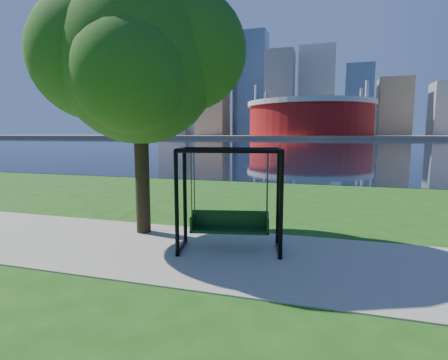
% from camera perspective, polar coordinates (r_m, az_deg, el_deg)
% --- Properties ---
extents(ground, '(900.00, 900.00, 0.00)m').
position_cam_1_polar(ground, '(8.86, -0.16, -10.99)').
color(ground, '#1E5114').
rests_on(ground, ground).
extents(path, '(120.00, 4.00, 0.03)m').
position_cam_1_polar(path, '(8.40, -1.17, -11.93)').
color(path, '#9E937F').
rests_on(path, ground).
extents(river, '(900.00, 180.00, 0.02)m').
position_cam_1_polar(river, '(110.11, 15.39, 5.74)').
color(river, black).
rests_on(river, ground).
extents(far_bank, '(900.00, 228.00, 2.00)m').
position_cam_1_polar(far_bank, '(314.06, 16.25, 6.84)').
color(far_bank, '#937F60').
rests_on(far_bank, ground).
extents(stadium, '(83.00, 83.00, 32.00)m').
position_cam_1_polar(stadium, '(243.63, 13.85, 9.93)').
color(stadium, maroon).
rests_on(stadium, far_bank).
extents(skyline, '(392.00, 66.00, 96.50)m').
position_cam_1_polar(skyline, '(329.17, 15.74, 12.96)').
color(skyline, gray).
rests_on(skyline, far_bank).
extents(swing, '(2.60, 1.52, 2.49)m').
position_cam_1_polar(swing, '(8.29, 0.95, -3.67)').
color(swing, black).
rests_on(swing, ground).
extents(park_tree, '(5.61, 5.07, 6.97)m').
position_cam_1_polar(park_tree, '(10.28, -13.85, 18.68)').
color(park_tree, black).
rests_on(park_tree, ground).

